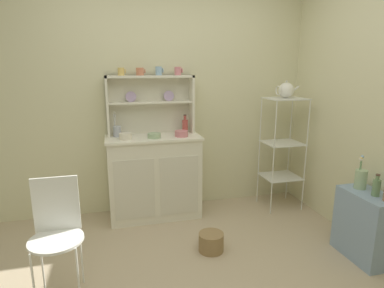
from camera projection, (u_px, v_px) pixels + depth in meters
wall_back at (164, 98)px, 3.52m from camera, size 3.84×0.05×2.50m
hutch_cabinet at (154, 176)px, 3.43m from camera, size 0.97×0.45×0.88m
hutch_shelf_unit at (150, 100)px, 3.40m from camera, size 0.90×0.18×0.61m
bakers_rack at (283, 140)px, 3.59m from camera, size 0.41×0.36×1.25m
side_shelf_blue at (366, 226)px, 2.69m from camera, size 0.28×0.48×0.58m
wire_chair at (56, 227)px, 2.20m from camera, size 0.36×0.36×0.85m
floor_basket at (211, 242)px, 2.83m from camera, size 0.22×0.22×0.16m
cup_gold_0 at (121, 72)px, 3.22m from camera, size 0.08×0.06×0.08m
cup_terracotta_1 at (140, 72)px, 3.27m from camera, size 0.09×0.08×0.08m
cup_sky_2 at (159, 71)px, 3.31m from camera, size 0.08×0.07×0.09m
cup_rose_3 at (178, 71)px, 3.36m from camera, size 0.08×0.07×0.09m
bowl_mixing_large at (126, 136)px, 3.18m from camera, size 0.12×0.12×0.06m
bowl_floral_medium at (154, 136)px, 3.25m from camera, size 0.13×0.13×0.05m
bowl_cream_small at (181, 134)px, 3.32m from camera, size 0.13×0.13×0.06m
jam_bottle at (185, 126)px, 3.48m from camera, size 0.06×0.06×0.20m
utensil_jar at (117, 131)px, 3.30m from camera, size 0.08×0.08×0.25m
porcelain_teapot at (286, 90)px, 3.46m from camera, size 0.26×0.16×0.19m
flower_vase at (361, 178)px, 2.72m from camera, size 0.10×0.10×0.29m
oil_bottle at (376, 187)px, 2.56m from camera, size 0.06×0.06×0.18m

